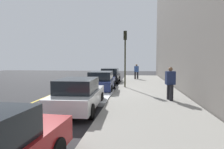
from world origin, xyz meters
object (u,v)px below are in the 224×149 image
at_px(pedestrian_blue_coat, 136,71).
at_px(traffic_light_pole, 125,50).
at_px(parked_car_white, 78,95).
at_px(parked_car_black, 110,75).
at_px(pedestrian_navy_coat, 170,82).
at_px(parked_car_navy, 101,81).

height_order(pedestrian_blue_coat, traffic_light_pole, traffic_light_pole).
distance_m(parked_car_white, parked_car_black, 11.46).
distance_m(pedestrian_navy_coat, pedestrian_blue_coat, 12.05).
height_order(parked_car_navy, pedestrian_blue_coat, pedestrian_blue_coat).
bearing_deg(parked_car_white, parked_car_black, 0.11).
bearing_deg(traffic_light_pole, pedestrian_blue_coat, -7.72).
height_order(pedestrian_navy_coat, pedestrian_blue_coat, pedestrian_navy_coat).
distance_m(parked_car_navy, traffic_light_pole, 3.29).
bearing_deg(parked_car_black, pedestrian_navy_coat, -153.69).
bearing_deg(parked_car_black, parked_car_navy, -179.21).
distance_m(parked_car_black, pedestrian_blue_coat, 3.88).
bearing_deg(pedestrian_blue_coat, parked_car_navy, 162.32).
bearing_deg(traffic_light_pole, parked_car_black, 22.33).
bearing_deg(pedestrian_blue_coat, pedestrian_navy_coat, -171.43).
bearing_deg(traffic_light_pole, parked_car_navy, 127.78).
xyz_separation_m(parked_car_white, traffic_light_pole, (7.07, -1.78, 2.46)).
relative_size(parked_car_navy, pedestrian_navy_coat, 2.47).
bearing_deg(parked_car_black, traffic_light_pole, -157.67).
bearing_deg(traffic_light_pole, pedestrian_navy_coat, -150.29).
xyz_separation_m(parked_car_white, pedestrian_blue_coat, (14.15, -2.74, 0.32)).
bearing_deg(parked_car_white, traffic_light_pole, -14.14).
xyz_separation_m(parked_car_navy, pedestrian_blue_coat, (8.42, -2.68, 0.32)).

